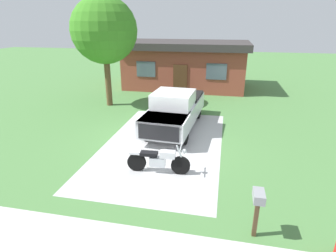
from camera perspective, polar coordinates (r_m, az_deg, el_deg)
The scene contains 8 objects.
ground_plane at distance 11.94m, azimuth -1.05°, elevation -3.81°, with size 80.00×80.00×0.00m, color #4D7E42.
driveway_pad at distance 11.93m, azimuth -1.05°, elevation -3.80°, with size 4.93×8.68×0.01m, color #B7B7B7.
sidewalk_strip at distance 7.18m, azimuth -12.67°, elevation -23.66°, with size 36.00×1.80×0.01m, color beige.
motorcycle at distance 9.63m, azimuth -1.91°, elevation -7.05°, with size 2.21×0.70×1.09m.
pickup_truck at distance 13.56m, azimuth 1.57°, elevation 3.58°, with size 2.34×5.73×1.90m.
mailbox at distance 7.09m, azimuth 18.04°, elevation -14.70°, with size 0.26×0.48×1.26m.
shade_tree at distance 17.23m, azimuth -13.00°, elevation 18.59°, with size 3.82×3.82×6.38m.
neighbor_house at distance 22.41m, azimuth 3.63°, elevation 12.63°, with size 9.60×5.60×3.50m.
Camera 1 is at (2.43, -10.57, 4.98)m, focal length 29.61 mm.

